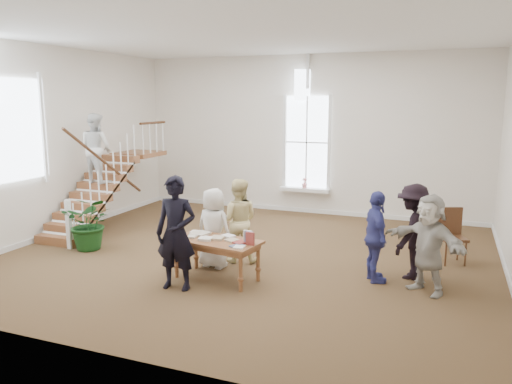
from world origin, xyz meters
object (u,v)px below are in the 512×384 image
at_px(elderly_woman, 214,228).
at_px(woman_cluster_a, 376,237).
at_px(woman_cluster_c, 429,244).
at_px(library_table, 216,244).
at_px(person_yellow, 238,221).
at_px(floor_plant, 90,223).
at_px(police_officer, 176,233).
at_px(woman_cluster_b, 413,231).
at_px(side_chair, 451,232).

bearing_deg(elderly_woman, woman_cluster_a, -165.10).
relative_size(woman_cluster_a, woman_cluster_c, 0.97).
xyz_separation_m(library_table, person_yellow, (-0.04, 1.10, 0.19)).
height_order(woman_cluster_a, floor_plant, woman_cluster_a).
xyz_separation_m(police_officer, floor_plant, (-2.94, 1.33, -0.40)).
height_order(elderly_woman, woman_cluster_c, woman_cluster_c).
relative_size(police_officer, woman_cluster_a, 1.19).
relative_size(woman_cluster_b, woman_cluster_c, 1.03).
bearing_deg(woman_cluster_c, woman_cluster_b, 149.83).
bearing_deg(floor_plant, side_chair, 14.86).
height_order(person_yellow, side_chair, person_yellow).
bearing_deg(library_table, side_chair, 42.32).
distance_m(woman_cluster_a, side_chair, 2.13).
distance_m(person_yellow, side_chair, 4.31).
relative_size(woman_cluster_a, woman_cluster_b, 0.95).
relative_size(floor_plant, side_chair, 1.07).
distance_m(woman_cluster_a, floor_plant, 6.11).
distance_m(person_yellow, floor_plant, 3.38).
xyz_separation_m(library_table, woman_cluster_b, (3.31, 1.39, 0.21)).
bearing_deg(person_yellow, elderly_woman, 42.31).
bearing_deg(elderly_woman, floor_plant, 7.00).
distance_m(elderly_woman, floor_plant, 3.05).
bearing_deg(woman_cluster_a, woman_cluster_c, -126.60).
bearing_deg(side_chair, library_table, -167.40).
distance_m(person_yellow, woman_cluster_a, 2.76).
relative_size(police_officer, woman_cluster_c, 1.16).
height_order(woman_cluster_b, side_chair, woman_cluster_b).
relative_size(library_table, woman_cluster_c, 0.99).
bearing_deg(woman_cluster_c, woman_cluster_a, -157.47).
height_order(police_officer, elderly_woman, police_officer).
relative_size(police_officer, side_chair, 1.79).
bearing_deg(woman_cluster_a, library_table, 85.00).
bearing_deg(floor_plant, police_officer, -24.33).
bearing_deg(police_officer, elderly_woman, 79.04).
height_order(police_officer, floor_plant, police_officer).
bearing_deg(person_yellow, floor_plant, -9.59).
relative_size(elderly_woman, woman_cluster_c, 0.92).
height_order(woman_cluster_c, side_chair, woman_cluster_c).
bearing_deg(woman_cluster_b, library_table, -48.72).
bearing_deg(woman_cluster_a, police_officer, 92.70).
relative_size(woman_cluster_b, side_chair, 1.59).
relative_size(woman_cluster_b, floor_plant, 1.48).
height_order(library_table, floor_plant, floor_plant).
bearing_deg(elderly_woman, woman_cluster_c, -169.43).
relative_size(woman_cluster_a, side_chair, 1.50).
height_order(police_officer, woman_cluster_a, police_officer).
bearing_deg(person_yellow, library_table, 75.53).
distance_m(woman_cluster_b, woman_cluster_c, 0.72).
distance_m(police_officer, woman_cluster_c, 4.29).
xyz_separation_m(person_yellow, side_chair, (4.02, 1.54, -0.22)).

